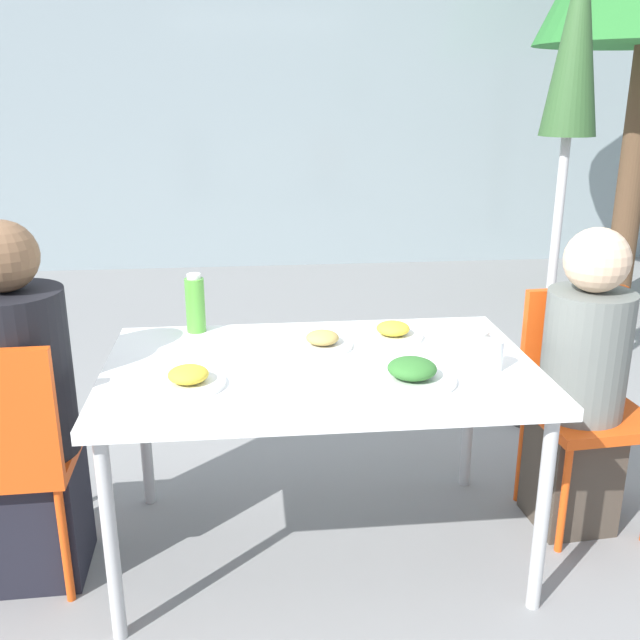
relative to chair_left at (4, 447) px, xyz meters
The scene contains 15 objects.
ground_plane 1.14m from the chair_left, ahead, with size 24.00×24.00×0.00m, color gray.
building_facade 4.79m from the chair_left, 77.57° to the left, with size 10.00×0.20×3.00m.
dining_table 1.02m from the chair_left, ahead, with size 1.42×0.87×0.72m.
chair_left is the anchor object (origin of this frame).
person_left 0.11m from the chair_left, 59.38° to the left, with size 0.33×0.33×1.22m.
chair_right 2.03m from the chair_left, ahead, with size 0.43×0.43×0.88m.
person_right 1.98m from the chair_left, ahead, with size 0.30×0.30×1.14m.
closed_umbrella 2.69m from the chair_left, 25.75° to the left, with size 0.36×0.36×2.23m.
plate_0 1.36m from the chair_left, 13.93° to the left, with size 0.22×0.22×0.06m.
plate_1 1.09m from the chair_left, 13.67° to the left, with size 0.21×0.21×0.06m.
plate_2 1.30m from the chair_left, ahead, with size 0.28×0.28×0.08m.
plate_3 0.63m from the chair_left, ahead, with size 0.23×0.23×0.06m.
bottle 0.81m from the chair_left, 39.39° to the left, with size 0.07×0.07×0.22m.
drinking_cup 1.58m from the chair_left, ahead, with size 0.07×0.07×0.10m.
salad_bowl 1.57m from the chair_left, ahead, with size 0.17×0.17×0.06m.
Camera 1 is at (-0.23, -2.19, 1.59)m, focal length 40.00 mm.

